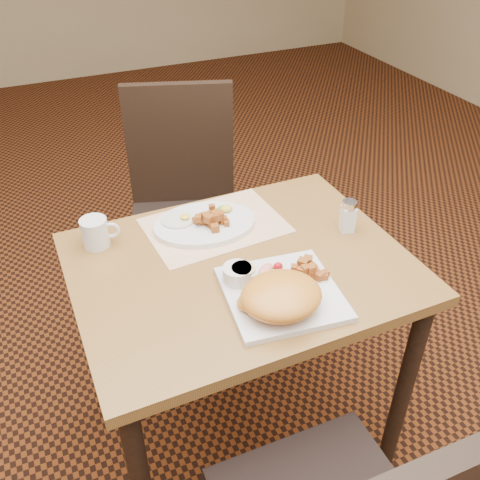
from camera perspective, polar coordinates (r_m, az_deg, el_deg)
name	(u,v)px	position (r m, az deg, el deg)	size (l,w,h in m)	color
ground	(241,429)	(2.01, 0.07, -19.51)	(8.00, 8.00, 0.00)	black
table	(241,293)	(1.53, 0.09, -5.65)	(0.90, 0.70, 0.75)	olive
chair_far	(183,199)	(2.15, -6.08, 4.39)	(0.54, 0.54, 0.97)	black
placemat	(215,225)	(1.60, -2.69, 1.57)	(0.40, 0.28, 0.00)	white
plate_square	(282,294)	(1.35, 4.48, -5.72)	(0.28, 0.28, 0.02)	silver
plate_oval	(205,224)	(1.59, -3.79, 1.72)	(0.30, 0.23, 0.02)	silver
hollandaise_mound	(280,296)	(1.28, 4.34, -6.02)	(0.20, 0.18, 0.07)	orange
ramekin	(238,273)	(1.36, -0.24, -3.58)	(0.08, 0.07, 0.04)	silver
garnish_sq	(269,270)	(1.39, 3.13, -3.17)	(0.08, 0.06, 0.03)	#387223
fried_egg	(179,219)	(1.60, -6.54, 2.25)	(0.10, 0.10, 0.02)	white
garnish_ov	(225,208)	(1.63, -1.63, 3.38)	(0.05, 0.04, 0.02)	#387223
salt_shaker	(348,216)	(1.58, 11.45, 2.56)	(0.05, 0.05, 0.10)	white
coffee_mug	(96,233)	(1.55, -15.13, 0.77)	(0.11, 0.08, 0.09)	silver
home_fries_sq	(308,272)	(1.38, 7.30, -3.40)	(0.11, 0.09, 0.04)	#A9571B
home_fries_ov	(212,218)	(1.57, -2.98, 2.33)	(0.10, 0.11, 0.04)	#A9571B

